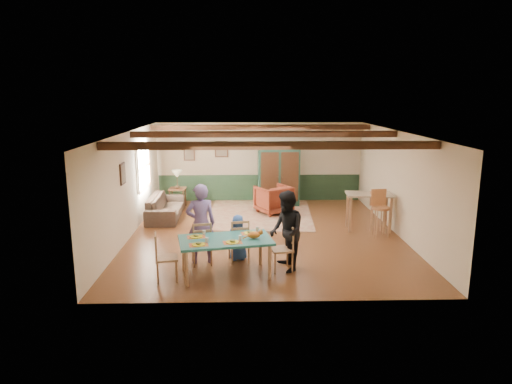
{
  "coord_description": "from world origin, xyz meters",
  "views": [
    {
      "loc": [
        -0.54,
        -11.55,
        3.63
      ],
      "look_at": [
        -0.23,
        0.0,
        1.15
      ],
      "focal_mm": 32.0,
      "sensor_mm": 36.0,
      "label": 1
    }
  ],
  "objects_px": {
    "dining_chair_end_right": "(282,248)",
    "person_man": "(201,224)",
    "person_woman": "(286,231)",
    "bar_stool_left": "(381,214)",
    "bar_stool_right": "(379,213)",
    "dining_chair_far_left": "(202,242)",
    "armoire": "(279,174)",
    "sofa": "(166,207)",
    "dining_chair_far_right": "(239,240)",
    "dining_chair_end_left": "(167,257)",
    "person_child": "(238,238)",
    "cat": "(254,234)",
    "dining_table": "(226,257)",
    "counter_table": "(368,212)",
    "armchair": "(274,199)",
    "end_table": "(178,198)",
    "table_lamp": "(177,179)"
  },
  "relations": [
    {
      "from": "bar_stool_right",
      "to": "sofa",
      "type": "bearing_deg",
      "value": 157.34
    },
    {
      "from": "dining_chair_far_right",
      "to": "cat",
      "type": "height_order",
      "value": "dining_chair_far_right"
    },
    {
      "from": "dining_table",
      "to": "bar_stool_right",
      "type": "relative_size",
      "value": 1.68
    },
    {
      "from": "armoire",
      "to": "dining_chair_end_left",
      "type": "bearing_deg",
      "value": -116.34
    },
    {
      "from": "counter_table",
      "to": "cat",
      "type": "bearing_deg",
      "value": -135.93
    },
    {
      "from": "armchair",
      "to": "table_lamp",
      "type": "bearing_deg",
      "value": -43.32
    },
    {
      "from": "cat",
      "to": "bar_stool_left",
      "type": "xyz_separation_m",
      "value": [
        3.35,
        2.5,
        -0.25
      ]
    },
    {
      "from": "dining_chair_end_right",
      "to": "armchair",
      "type": "bearing_deg",
      "value": 167.23
    },
    {
      "from": "dining_table",
      "to": "dining_chair_end_left",
      "type": "xyz_separation_m",
      "value": [
        -1.16,
        -0.23,
        0.1
      ]
    },
    {
      "from": "person_man",
      "to": "armoire",
      "type": "distance_m",
      "value": 5.66
    },
    {
      "from": "person_woman",
      "to": "bar_stool_right",
      "type": "height_order",
      "value": "person_woman"
    },
    {
      "from": "dining_chair_end_right",
      "to": "armoire",
      "type": "bearing_deg",
      "value": 165.24
    },
    {
      "from": "dining_chair_far_right",
      "to": "person_man",
      "type": "xyz_separation_m",
      "value": [
        -0.82,
        -0.08,
        0.4
      ]
    },
    {
      "from": "armchair",
      "to": "dining_table",
      "type": "bearing_deg",
      "value": 47.03
    },
    {
      "from": "dining_chair_far_left",
      "to": "dining_chair_far_right",
      "type": "height_order",
      "value": "same"
    },
    {
      "from": "person_child",
      "to": "cat",
      "type": "relative_size",
      "value": 2.79
    },
    {
      "from": "bar_stool_left",
      "to": "bar_stool_right",
      "type": "xyz_separation_m",
      "value": [
        0.03,
        0.31,
        -0.06
      ]
    },
    {
      "from": "dining_table",
      "to": "cat",
      "type": "xyz_separation_m",
      "value": [
        0.57,
        0.01,
        0.48
      ]
    },
    {
      "from": "person_woman",
      "to": "cat",
      "type": "bearing_deg",
      "value": -81.87
    },
    {
      "from": "dining_table",
      "to": "person_child",
      "type": "bearing_deg",
      "value": 74.51
    },
    {
      "from": "dining_table",
      "to": "armoire",
      "type": "height_order",
      "value": "armoire"
    },
    {
      "from": "dining_chair_far_left",
      "to": "armoire",
      "type": "xyz_separation_m",
      "value": [
        2.07,
        5.33,
        0.56
      ]
    },
    {
      "from": "bar_stool_right",
      "to": "dining_chair_far_left",
      "type": "bearing_deg",
      "value": -160.66
    },
    {
      "from": "dining_chair_end_right",
      "to": "person_man",
      "type": "height_order",
      "value": "person_man"
    },
    {
      "from": "cat",
      "to": "bar_stool_left",
      "type": "distance_m",
      "value": 4.19
    },
    {
      "from": "dining_chair_far_left",
      "to": "dining_chair_far_right",
      "type": "bearing_deg",
      "value": -180.0
    },
    {
      "from": "armchair",
      "to": "end_table",
      "type": "bearing_deg",
      "value": -43.32
    },
    {
      "from": "dining_chair_far_right",
      "to": "dining_chair_end_left",
      "type": "relative_size",
      "value": 1.0
    },
    {
      "from": "dining_chair_far_right",
      "to": "person_child",
      "type": "xyz_separation_m",
      "value": [
        -0.02,
        0.08,
        0.03
      ]
    },
    {
      "from": "person_child",
      "to": "end_table",
      "type": "relative_size",
      "value": 1.6
    },
    {
      "from": "armchair",
      "to": "bar_stool_left",
      "type": "relative_size",
      "value": 0.79
    },
    {
      "from": "sofa",
      "to": "bar_stool_right",
      "type": "xyz_separation_m",
      "value": [
        5.93,
        -1.73,
        0.22
      ]
    },
    {
      "from": "person_woman",
      "to": "sofa",
      "type": "height_order",
      "value": "person_woman"
    },
    {
      "from": "person_man",
      "to": "armoire",
      "type": "bearing_deg",
      "value": -122.75
    },
    {
      "from": "dining_chair_far_right",
      "to": "armchair",
      "type": "height_order",
      "value": "dining_chair_far_right"
    },
    {
      "from": "person_child",
      "to": "dining_table",
      "type": "bearing_deg",
      "value": 63.43
    },
    {
      "from": "person_man",
      "to": "table_lamp",
      "type": "xyz_separation_m",
      "value": [
        -1.23,
        5.06,
        0.05
      ]
    },
    {
      "from": "armoire",
      "to": "armchair",
      "type": "relative_size",
      "value": 2.17
    },
    {
      "from": "sofa",
      "to": "table_lamp",
      "type": "distance_m",
      "value": 1.39
    },
    {
      "from": "person_woman",
      "to": "person_child",
      "type": "relative_size",
      "value": 1.64
    },
    {
      "from": "person_woman",
      "to": "bar_stool_left",
      "type": "distance_m",
      "value": 3.5
    },
    {
      "from": "dining_chair_end_right",
      "to": "person_man",
      "type": "distance_m",
      "value": 1.83
    },
    {
      "from": "armoire",
      "to": "counter_table",
      "type": "bearing_deg",
      "value": -55.21
    },
    {
      "from": "dining_chair_end_left",
      "to": "table_lamp",
      "type": "height_order",
      "value": "table_lamp"
    },
    {
      "from": "dining_chair_far_right",
      "to": "person_man",
      "type": "relative_size",
      "value": 0.55
    },
    {
      "from": "person_child",
      "to": "table_lamp",
      "type": "xyz_separation_m",
      "value": [
        -2.03,
        4.9,
        0.42
      ]
    },
    {
      "from": "person_woman",
      "to": "bar_stool_left",
      "type": "height_order",
      "value": "person_woman"
    },
    {
      "from": "dining_chair_end_right",
      "to": "bar_stool_right",
      "type": "xyz_separation_m",
      "value": [
        2.8,
        2.59,
        0.06
      ]
    },
    {
      "from": "person_child",
      "to": "table_lamp",
      "type": "relative_size",
      "value": 1.75
    },
    {
      "from": "dining_chair_end_right",
      "to": "person_man",
      "type": "xyz_separation_m",
      "value": [
        -1.72,
        0.5,
        0.4
      ]
    }
  ]
}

